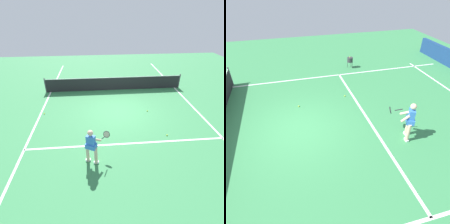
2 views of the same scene
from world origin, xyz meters
TOP-DOWN VIEW (x-y plane):
  - ground_plane at (0.00, 0.00)m, footprint 27.84×27.84m
  - service_line_marking at (0.00, -2.96)m, footprint 9.14×0.10m
  - sideline_left_marking at (-4.57, 0.00)m, footprint 0.10×19.42m
  - sideline_right_marking at (4.57, 0.00)m, footprint 0.10×19.42m
  - court_net at (0.00, 3.18)m, footprint 9.82×0.08m
  - tennis_player at (-1.58, -3.92)m, footprint 1.04×0.83m
  - tennis_ball_near at (-4.36, 0.07)m, footprint 0.07×0.07m
  - tennis_ball_mid at (1.99, -2.55)m, footprint 0.07×0.07m
  - tennis_ball_far at (1.64, -0.16)m, footprint 0.07×0.07m

SIDE VIEW (x-z plane):
  - ground_plane at x=0.00m, z-range 0.00..0.00m
  - service_line_marking at x=0.00m, z-range 0.00..0.01m
  - sideline_left_marking at x=-4.57m, z-range 0.00..0.01m
  - sideline_right_marking at x=4.57m, z-range 0.00..0.01m
  - tennis_ball_near at x=-4.36m, z-range 0.00..0.07m
  - tennis_ball_mid at x=1.99m, z-range 0.00..0.07m
  - tennis_ball_far at x=1.64m, z-range 0.00..0.07m
  - court_net at x=0.00m, z-range -0.03..1.01m
  - tennis_player at x=-1.58m, z-range 0.07..1.62m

